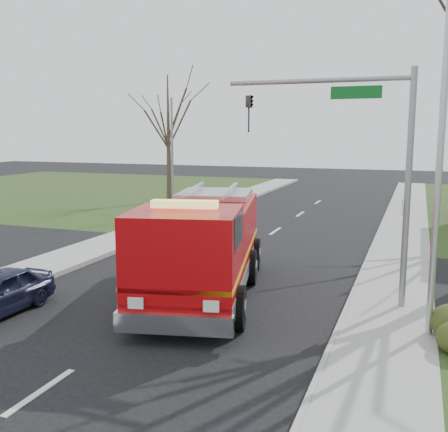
% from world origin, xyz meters
% --- Properties ---
extents(ground, '(120.00, 120.00, 0.00)m').
position_xyz_m(ground, '(0.00, 0.00, 0.00)').
color(ground, black).
rests_on(ground, ground).
extents(sidewalk_right, '(2.40, 80.00, 0.15)m').
position_xyz_m(sidewalk_right, '(6.20, 0.00, 0.07)').
color(sidewalk_right, '#9B9C96').
rests_on(sidewalk_right, ground).
extents(sidewalk_left, '(2.40, 80.00, 0.15)m').
position_xyz_m(sidewalk_left, '(-6.20, 0.00, 0.07)').
color(sidewalk_left, '#9B9C96').
rests_on(sidewalk_left, ground).
extents(bare_tree_left, '(4.50, 4.50, 9.00)m').
position_xyz_m(bare_tree_left, '(-10.00, 20.00, 5.56)').
color(bare_tree_left, '#3A2B22').
rests_on(bare_tree_left, ground).
extents(traffic_signal_mast, '(5.29, 0.18, 6.80)m').
position_xyz_m(traffic_signal_mast, '(5.21, 1.50, 4.71)').
color(traffic_signal_mast, gray).
rests_on(traffic_signal_mast, ground).
extents(streetlight_pole, '(1.48, 0.16, 8.40)m').
position_xyz_m(streetlight_pole, '(7.14, -0.50, 4.55)').
color(streetlight_pole, '#B7BABF').
rests_on(streetlight_pole, ground).
extents(utility_pole_far, '(0.14, 0.14, 7.00)m').
position_xyz_m(utility_pole_far, '(-6.80, 14.00, 3.50)').
color(utility_pole_far, gray).
rests_on(utility_pole_far, ground).
extents(fire_engine, '(4.68, 8.71, 3.34)m').
position_xyz_m(fire_engine, '(0.61, 0.82, 1.51)').
color(fire_engine, '#BA080C').
rests_on(fire_engine, ground).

